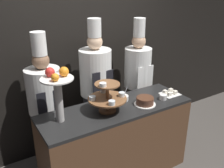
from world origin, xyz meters
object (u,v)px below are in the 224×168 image
cake_square_tray (170,93)px  serving_bowl_far (123,98)px  fruit_pedestal (58,87)px  chef_center_left (96,86)px  tiered_stand (107,96)px  cup_white (163,97)px  chef_center_right (137,78)px  chef_left (45,103)px  cake_round (145,101)px

cake_square_tray → serving_bowl_far: size_ratio=1.39×
fruit_pedestal → chef_center_left: size_ratio=0.30×
tiered_stand → cup_white: bearing=-7.6°
tiered_stand → chef_center_left: chef_center_left is taller
cake_square_tray → chef_center_right: bearing=96.7°
chef_left → chef_center_right: (1.34, 0.00, 0.04)m
cake_round → serving_bowl_far: serving_bowl_far is taller
tiered_stand → cake_square_tray: (0.90, -0.03, -0.16)m
serving_bowl_far → chef_center_right: (0.53, 0.42, 0.01)m
chef_center_right → cake_square_tray: bearing=-83.3°
cake_round → tiered_stand: bearing=168.9°
cake_square_tray → chef_left: chef_left is taller
fruit_pedestal → serving_bowl_far: fruit_pedestal is taller
cake_square_tray → serving_bowl_far: 0.63m
tiered_stand → serving_bowl_far: bearing=25.2°
cake_square_tray → chef_left: bearing=157.2°
cup_white → chef_center_left: size_ratio=0.05×
chef_center_right → chef_center_left: bearing=-180.0°
cup_white → fruit_pedestal: bearing=171.9°
tiered_stand → cup_white: size_ratio=4.92×
cup_white → chef_left: size_ratio=0.05×
serving_bowl_far → fruit_pedestal: bearing=-175.6°
tiered_stand → chef_center_left: (0.16, 0.56, -0.11)m
cake_round → chef_center_left: bearing=114.0°
fruit_pedestal → cup_white: fruit_pedestal is taller
serving_bowl_far → chef_center_left: bearing=108.0°
chef_center_left → chef_center_right: size_ratio=1.02×
fruit_pedestal → cup_white: 1.29m
cup_white → chef_center_right: size_ratio=0.05×
fruit_pedestal → serving_bowl_far: 0.88m
cake_round → serving_bowl_far: bearing=123.7°
cup_white → chef_center_right: (0.11, 0.66, 0.00)m
tiered_stand → cup_white: 0.74m
chef_center_right → cup_white: bearing=-99.3°
fruit_pedestal → cake_square_tray: 1.45m
cake_square_tray → chef_center_left: (-0.74, 0.59, 0.05)m
cup_white → cake_round: bearing=178.2°
chef_left → cake_round: bearing=-34.0°
cup_white → serving_bowl_far: 0.49m
tiered_stand → fruit_pedestal: fruit_pedestal is taller
cake_square_tray → cake_round: bearing=-172.8°
serving_bowl_far → cake_square_tray: bearing=-15.9°
cake_square_tray → serving_bowl_far: (-0.60, 0.17, 0.01)m
fruit_pedestal → serving_bowl_far: bearing=4.4°
chef_center_right → chef_left: bearing=-180.0°
tiered_stand → serving_bowl_far: (0.30, 0.14, -0.15)m
cake_square_tray → chef_left: (-1.41, 0.59, -0.02)m
cup_white → serving_bowl_far: serving_bowl_far is taller
chef_center_left → fruit_pedestal: bearing=-144.1°
chef_left → chef_center_left: (0.67, -0.00, 0.07)m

